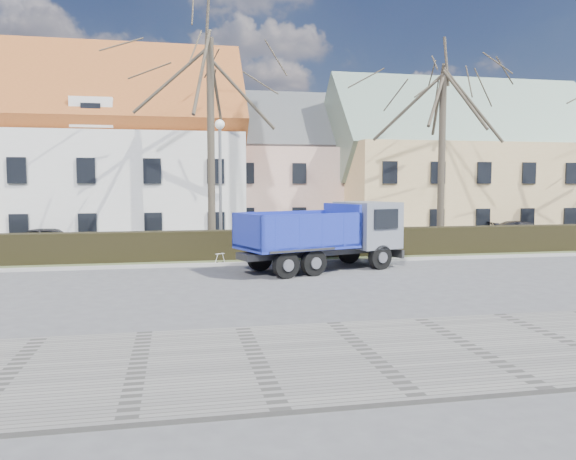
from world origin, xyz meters
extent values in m
plane|color=#4B4B4E|center=(0.00, 0.00, 0.00)|extent=(120.00, 120.00, 0.00)
cube|color=slate|center=(0.00, -8.50, 0.04)|extent=(80.00, 5.00, 0.08)
cube|color=#9E9C97|center=(0.00, 4.60, 0.06)|extent=(80.00, 0.30, 0.12)
cube|color=#47532F|center=(0.00, 6.20, 0.05)|extent=(80.00, 3.00, 0.10)
cube|color=black|center=(0.00, 6.00, 0.65)|extent=(60.00, 0.90, 1.30)
imported|color=black|center=(-9.84, 10.81, 0.65)|extent=(4.00, 2.05, 1.30)
imported|color=black|center=(16.70, 11.07, 0.61)|extent=(4.42, 2.33, 1.22)
camera|label=1|loc=(-3.70, -18.91, 3.43)|focal=35.00mm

